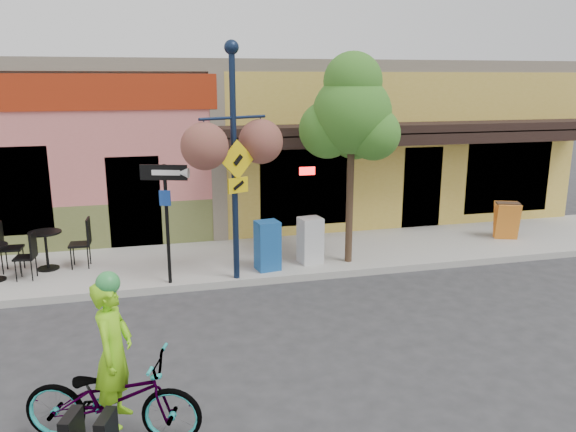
{
  "coord_description": "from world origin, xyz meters",
  "views": [
    {
      "loc": [
        -2.68,
        -9.93,
        4.05
      ],
      "look_at": [
        -0.03,
        0.5,
        1.4
      ],
      "focal_mm": 35.0,
      "sensor_mm": 36.0,
      "label": 1
    }
  ],
  "objects_px": {
    "bicycle": "(113,398)",
    "newspaper_box_grey": "(310,240)",
    "lamp_post": "(234,164)",
    "building": "(233,138)",
    "cyclist_rider": "(115,373)",
    "newspaper_box_blue": "(267,246)",
    "street_tree": "(351,159)",
    "one_way_sign": "(167,225)"
  },
  "relations": [
    {
      "from": "building",
      "to": "lamp_post",
      "type": "distance_m",
      "value": 6.93
    },
    {
      "from": "building",
      "to": "cyclist_rider",
      "type": "relative_size",
      "value": 10.83
    },
    {
      "from": "newspaper_box_grey",
      "to": "lamp_post",
      "type": "bearing_deg",
      "value": -170.9
    },
    {
      "from": "bicycle",
      "to": "street_tree",
      "type": "height_order",
      "value": "street_tree"
    },
    {
      "from": "building",
      "to": "lamp_post",
      "type": "relative_size",
      "value": 3.96
    },
    {
      "from": "bicycle",
      "to": "lamp_post",
      "type": "relative_size",
      "value": 0.44
    },
    {
      "from": "building",
      "to": "newspaper_box_grey",
      "type": "distance_m",
      "value": 6.52
    },
    {
      "from": "lamp_post",
      "to": "newspaper_box_grey",
      "type": "xyz_separation_m",
      "value": [
        1.7,
        0.57,
        -1.8
      ]
    },
    {
      "from": "bicycle",
      "to": "lamp_post",
      "type": "height_order",
      "value": "lamp_post"
    },
    {
      "from": "newspaper_box_blue",
      "to": "street_tree",
      "type": "relative_size",
      "value": 0.23
    },
    {
      "from": "lamp_post",
      "to": "newspaper_box_blue",
      "type": "bearing_deg",
      "value": 1.47
    },
    {
      "from": "one_way_sign",
      "to": "newspaper_box_blue",
      "type": "xyz_separation_m",
      "value": [
        2.02,
        0.31,
        -0.65
      ]
    },
    {
      "from": "lamp_post",
      "to": "newspaper_box_grey",
      "type": "height_order",
      "value": "lamp_post"
    },
    {
      "from": "one_way_sign",
      "to": "newspaper_box_grey",
      "type": "xyz_separation_m",
      "value": [
        3.02,
        0.53,
        -0.67
      ]
    },
    {
      "from": "bicycle",
      "to": "cyclist_rider",
      "type": "relative_size",
      "value": 1.21
    },
    {
      "from": "lamp_post",
      "to": "street_tree",
      "type": "xyz_separation_m",
      "value": [
        2.54,
        0.44,
        -0.05
      ]
    },
    {
      "from": "building",
      "to": "bicycle",
      "type": "distance_m",
      "value": 12.03
    },
    {
      "from": "building",
      "to": "one_way_sign",
      "type": "bearing_deg",
      "value": -109.13
    },
    {
      "from": "lamp_post",
      "to": "newspaper_box_grey",
      "type": "distance_m",
      "value": 2.54
    },
    {
      "from": "newspaper_box_blue",
      "to": "lamp_post",
      "type": "bearing_deg",
      "value": -163.24
    },
    {
      "from": "bicycle",
      "to": "newspaper_box_grey",
      "type": "bearing_deg",
      "value": -19.03
    },
    {
      "from": "bicycle",
      "to": "newspaper_box_blue",
      "type": "distance_m",
      "value": 5.73
    },
    {
      "from": "one_way_sign",
      "to": "newspaper_box_grey",
      "type": "bearing_deg",
      "value": 28.33
    },
    {
      "from": "lamp_post",
      "to": "one_way_sign",
      "type": "bearing_deg",
      "value": 153.81
    },
    {
      "from": "newspaper_box_grey",
      "to": "bicycle",
      "type": "bearing_deg",
      "value": -135.98
    },
    {
      "from": "street_tree",
      "to": "lamp_post",
      "type": "bearing_deg",
      "value": -170.2
    },
    {
      "from": "building",
      "to": "one_way_sign",
      "type": "height_order",
      "value": "building"
    },
    {
      "from": "bicycle",
      "to": "building",
      "type": "bearing_deg",
      "value": 2.06
    },
    {
      "from": "cyclist_rider",
      "to": "building",
      "type": "bearing_deg",
      "value": 2.29
    },
    {
      "from": "building",
      "to": "bicycle",
      "type": "bearing_deg",
      "value": -105.64
    },
    {
      "from": "newspaper_box_blue",
      "to": "street_tree",
      "type": "distance_m",
      "value": 2.52
    },
    {
      "from": "bicycle",
      "to": "newspaper_box_grey",
      "type": "xyz_separation_m",
      "value": [
        3.86,
        5.18,
        0.11
      ]
    },
    {
      "from": "bicycle",
      "to": "one_way_sign",
      "type": "bearing_deg",
      "value": 7.38
    },
    {
      "from": "one_way_sign",
      "to": "newspaper_box_grey",
      "type": "distance_m",
      "value": 3.13
    },
    {
      "from": "newspaper_box_grey",
      "to": "cyclist_rider",
      "type": "bearing_deg",
      "value": -135.62
    },
    {
      "from": "cyclist_rider",
      "to": "lamp_post",
      "type": "xyz_separation_m",
      "value": [
        2.11,
        4.61,
        1.61
      ]
    },
    {
      "from": "bicycle",
      "to": "newspaper_box_blue",
      "type": "height_order",
      "value": "newspaper_box_blue"
    },
    {
      "from": "cyclist_rider",
      "to": "one_way_sign",
      "type": "xyz_separation_m",
      "value": [
        0.8,
        4.65,
        0.48
      ]
    },
    {
      "from": "bicycle",
      "to": "newspaper_box_grey",
      "type": "height_order",
      "value": "newspaper_box_grey"
    },
    {
      "from": "building",
      "to": "one_way_sign",
      "type": "distance_m",
      "value": 7.27
    },
    {
      "from": "street_tree",
      "to": "newspaper_box_grey",
      "type": "bearing_deg",
      "value": 171.31
    },
    {
      "from": "cyclist_rider",
      "to": "newspaper_box_blue",
      "type": "distance_m",
      "value": 5.71
    }
  ]
}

